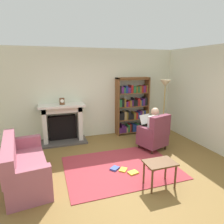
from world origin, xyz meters
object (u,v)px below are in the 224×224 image
object	(u,v)px
seated_reader	(151,126)
sofa_floral	(23,166)
fireplace	(62,122)
mantel_clock	(62,101)
floor_lamp	(165,89)
bookshelf	(132,107)
side_table	(160,166)
armchair_reading	(154,134)

from	to	relation	value
seated_reader	sofa_floral	world-z (taller)	seated_reader
fireplace	mantel_clock	xyz separation A→B (m)	(0.01, -0.10, 0.62)
seated_reader	floor_lamp	distance (m)	1.51
bookshelf	seated_reader	size ratio (longest dim) A/B	1.61
fireplace	floor_lamp	size ratio (longest dim) A/B	0.74
fireplace	floor_lamp	distance (m)	3.26
mantel_clock	seated_reader	world-z (taller)	mantel_clock
fireplace	floor_lamp	bearing A→B (deg)	-8.05
fireplace	mantel_clock	distance (m)	0.63
side_table	seated_reader	bearing A→B (deg)	65.72
fireplace	floor_lamp	xyz separation A→B (m)	(3.10, -0.44, 0.91)
bookshelf	sofa_floral	distance (m)	3.73
mantel_clock	armchair_reading	distance (m)	2.68
bookshelf	sofa_floral	world-z (taller)	bookshelf
bookshelf	sofa_floral	xyz separation A→B (m)	(-3.13, -1.95, -0.56)
seated_reader	floor_lamp	bearing A→B (deg)	-155.91
mantel_clock	floor_lamp	size ratio (longest dim) A/B	0.10
seated_reader	fireplace	bearing A→B (deg)	-48.62
bookshelf	armchair_reading	world-z (taller)	bookshelf
bookshelf	armchair_reading	distance (m)	1.49
mantel_clock	seated_reader	size ratio (longest dim) A/B	0.16
sofa_floral	floor_lamp	distance (m)	4.43
seated_reader	sofa_floral	bearing A→B (deg)	-6.88
side_table	floor_lamp	world-z (taller)	floor_lamp
bookshelf	side_table	distance (m)	3.04
seated_reader	sofa_floral	xyz separation A→B (m)	(-3.10, -0.64, -0.30)
floor_lamp	seated_reader	bearing A→B (deg)	-137.38
armchair_reading	side_table	xyz separation A→B (m)	(-0.76, -1.49, -0.02)
fireplace	bookshelf	distance (m)	2.24
armchair_reading	floor_lamp	world-z (taller)	floor_lamp
armchair_reading	sofa_floral	world-z (taller)	armchair_reading
fireplace	armchair_reading	distance (m)	2.63
side_table	floor_lamp	bearing A→B (deg)	56.21
fireplace	sofa_floral	world-z (taller)	fireplace
fireplace	seated_reader	distance (m)	2.54
sofa_floral	bookshelf	bearing A→B (deg)	-65.00
side_table	floor_lamp	xyz separation A→B (m)	(1.63, 2.43, 1.09)
bookshelf	seated_reader	bearing A→B (deg)	-91.30
armchair_reading	floor_lamp	bearing A→B (deg)	-151.11
armchair_reading	fireplace	bearing A→B (deg)	-50.32
mantel_clock	sofa_floral	xyz separation A→B (m)	(-0.92, -1.81, -0.90)
fireplace	side_table	bearing A→B (deg)	-62.79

